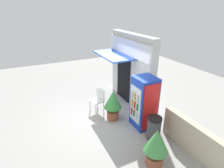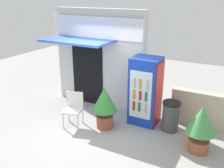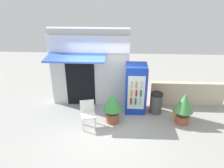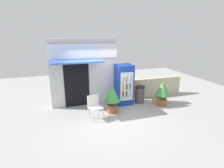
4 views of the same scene
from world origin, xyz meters
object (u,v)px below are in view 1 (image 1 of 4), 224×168
object	(u,v)px
potted_plant_curbside	(156,144)
trash_bin	(154,128)
cardboard_box	(156,153)
drink_cooler	(144,103)
potted_plant_near_shop	(113,103)
plastic_chair	(98,99)

from	to	relation	value
potted_plant_curbside	trash_bin	bearing A→B (deg)	143.93
trash_bin	cardboard_box	bearing A→B (deg)	-32.48
drink_cooler	potted_plant_near_shop	distance (m)	1.13
potted_plant_near_shop	potted_plant_curbside	world-z (taller)	potted_plant_near_shop
plastic_chair	trash_bin	xyz separation A→B (m)	(2.33, 0.91, -0.12)
drink_cooler	plastic_chair	size ratio (longest dim) A/B	2.01
drink_cooler	potted_plant_near_shop	bearing A→B (deg)	-136.08
trash_bin	drink_cooler	bearing A→B (deg)	171.51
plastic_chair	potted_plant_curbside	size ratio (longest dim) A/B	0.82
drink_cooler	potted_plant_curbside	bearing A→B (deg)	-24.38
plastic_chair	cardboard_box	distance (m)	3.07
potted_plant_near_shop	potted_plant_curbside	bearing A→B (deg)	1.56
drink_cooler	cardboard_box	bearing A→B (deg)	-20.88
cardboard_box	potted_plant_near_shop	bearing A→B (deg)	-174.05
plastic_chair	potted_plant_near_shop	size ratio (longest dim) A/B	0.81
plastic_chair	cardboard_box	world-z (taller)	plastic_chair
drink_cooler	plastic_chair	bearing A→B (deg)	-147.37
potted_plant_near_shop	potted_plant_curbside	xyz separation A→B (m)	(2.36, 0.06, -0.01)
potted_plant_curbside	cardboard_box	distance (m)	0.54
plastic_chair	potted_plant_curbside	world-z (taller)	potted_plant_curbside
potted_plant_near_shop	trash_bin	world-z (taller)	potted_plant_near_shop
plastic_chair	potted_plant_near_shop	bearing A→B (deg)	17.47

